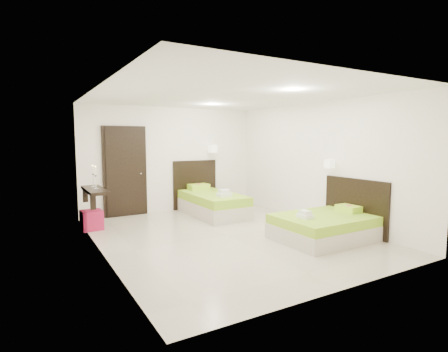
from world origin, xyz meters
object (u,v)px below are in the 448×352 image
bed_single (211,202)px  ottoman (92,220)px  bed_double (326,225)px  nightstand (228,201)px

bed_single → ottoman: bearing=-178.7°
bed_double → ottoman: 4.58m
bed_single → bed_double: 3.01m
bed_single → bed_double: size_ratio=1.19×
bed_double → nightstand: 3.40m
bed_single → bed_double: (0.85, -2.89, -0.05)m
bed_double → nightstand: size_ratio=4.17×
bed_single → ottoman: (-2.75, -0.06, -0.11)m
nightstand → ottoman: 3.57m
bed_double → nightstand: (-0.08, 3.40, -0.07)m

